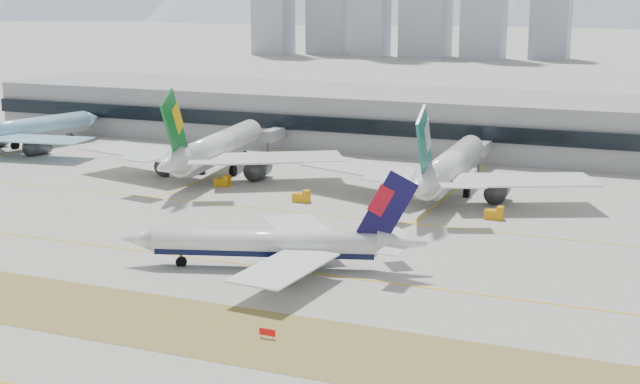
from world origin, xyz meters
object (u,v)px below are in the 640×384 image
at_px(widebody_eva, 215,150).
at_px(widebody_cathay, 448,169).
at_px(taxiing_airliner, 276,245).
at_px(terminal, 452,121).
at_px(widebody_korean, 18,131).

relative_size(widebody_eva, widebody_cathay, 1.03).
distance_m(taxiing_airliner, widebody_eva, 75.48).
xyz_separation_m(taxiing_airliner, widebody_cathay, (12.26, 60.16, 2.10)).
height_order(taxiing_airliner, terminal, taxiing_airliner).
bearing_deg(widebody_cathay, widebody_eva, 87.11).
xyz_separation_m(taxiing_airliner, widebody_korean, (-111.40, 70.00, 1.50)).
relative_size(taxiing_airliner, widebody_cathay, 0.75).
height_order(widebody_korean, widebody_eva, widebody_eva).
relative_size(widebody_cathay, terminal, 0.23).
height_order(widebody_korean, widebody_cathay, widebody_cathay).
distance_m(widebody_korean, widebody_eva, 67.37).
bearing_deg(widebody_korean, terminal, -51.47).
xyz_separation_m(widebody_korean, widebody_cathay, (123.66, -9.83, 0.60)).
height_order(widebody_eva, widebody_cathay, widebody_eva).
bearing_deg(taxiing_airliner, widebody_cathay, -118.85).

